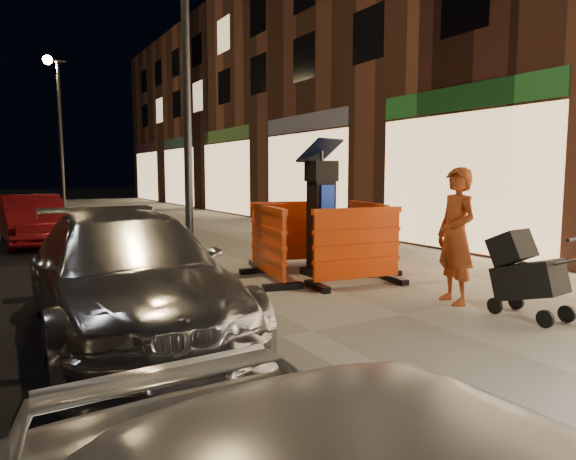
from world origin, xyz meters
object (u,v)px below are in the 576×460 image
barrier_back (291,234)px  stroller (529,276)px  car_red (34,244)px  car_silver (130,333)px  barrier_front (357,247)px  barrier_bldgside (367,236)px  parking_kiosk (321,212)px  man (456,236)px  barrier_kerbside (269,244)px

barrier_back → stroller: bearing=-66.0°
car_red → car_silver: bearing=-89.4°
barrier_front → stroller: (0.65, -2.32, -0.09)m
barrier_bldgside → barrier_back: bearing=59.3°
parking_kiosk → car_red: (-3.69, 7.44, -1.17)m
barrier_front → barrier_back: 1.90m
barrier_bldgside → stroller: barrier_bldgside is taller
barrier_front → man: 1.51m
parking_kiosk → barrier_front: 1.05m
barrier_kerbside → car_silver: bearing=125.1°
barrier_back → car_silver: bearing=-133.0°
barrier_front → barrier_back: bearing=97.3°
parking_kiosk → car_red: bearing=128.7°
parking_kiosk → barrier_bldgside: parking_kiosk is taller
parking_kiosk → barrier_kerbside: parking_kiosk is taller
barrier_front → barrier_bldgside: (0.95, 0.95, 0.00)m
barrier_bldgside → car_silver: 4.46m
barrier_back → car_silver: (-3.31, -2.04, -0.72)m
barrier_kerbside → man: bearing=-139.1°
car_silver → man: size_ratio=2.70×
car_red → man: man is taller
parking_kiosk → car_silver: 3.68m
man → barrier_back: bearing=-159.5°
barrier_front → barrier_back: size_ratio=1.00×
barrier_kerbside → car_red: 7.96m
stroller → barrier_front: bearing=98.5°
parking_kiosk → barrier_bldgside: size_ratio=1.40×
barrier_kerbside → stroller: size_ratio=1.51×
barrier_back → barrier_bldgside: (0.95, -0.95, 0.00)m
car_red → barrier_kerbside: bearing=-71.7°
barrier_front → parking_kiosk: bearing=97.3°
barrier_back → car_red: bearing=134.9°
barrier_kerbside → car_silver: 2.70m
barrier_kerbside → barrier_bldgside: size_ratio=1.00×
car_silver → car_red: 8.54m
parking_kiosk → man: parking_kiosk is taller
parking_kiosk → barrier_back: bearing=102.3°
barrier_kerbside → man: man is taller
barrier_bldgside → man: (-0.50, -2.37, 0.29)m
parking_kiosk → man: 2.41m
parking_kiosk → stroller: 3.37m
car_red → parking_kiosk: bearing=-65.5°
stroller → barrier_bldgside: bearing=77.6°
man → stroller: 0.99m
parking_kiosk → barrier_bldgside: (0.95, 0.00, -0.45)m
man → barrier_front: bearing=-149.6°
barrier_front → barrier_bldgside: bearing=52.3°
barrier_front → barrier_kerbside: bearing=142.3°
barrier_kerbside → man: size_ratio=0.85×
barrier_front → car_red: barrier_front is taller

